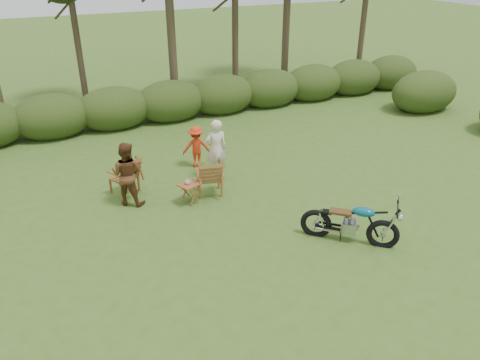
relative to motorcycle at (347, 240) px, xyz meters
name	(u,v)px	position (x,y,z in m)	size (l,w,h in m)	color
ground	(302,249)	(-1.05, 0.11, 0.00)	(80.00, 80.00, 0.00)	#38531B
tree_line	(172,4)	(-0.55, 9.84, 3.81)	(22.52, 11.62, 8.14)	#35291D
motorcycle	(347,240)	(0.00, 0.00, 0.00)	(1.94, 0.74, 1.11)	#0C89A7
lawn_chair_right	(210,193)	(-1.89, 3.19, 0.00)	(0.68, 0.68, 0.98)	brown
lawn_chair_left	(126,192)	(-3.81, 4.15, 0.00)	(0.67, 0.67, 0.97)	brown
side_table	(190,193)	(-2.49, 2.94, 0.26)	(0.50, 0.42, 0.52)	brown
cup	(188,182)	(-2.54, 2.94, 0.57)	(0.13, 0.13, 0.10)	beige
adult_a	(217,177)	(-1.38, 3.95, 0.00)	(0.60, 0.39, 1.64)	beige
adult_b	(130,203)	(-3.82, 3.54, 0.00)	(0.76, 0.59, 1.57)	#552F18
child	(197,166)	(-1.61, 4.87, 0.00)	(0.77, 0.44, 1.19)	red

